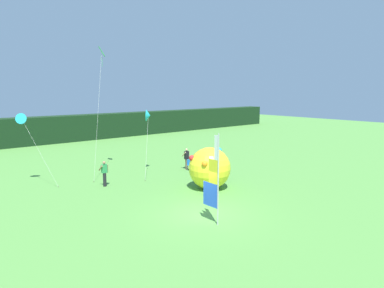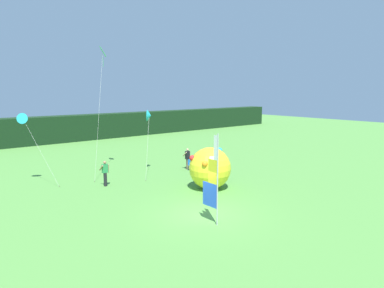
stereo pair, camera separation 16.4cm
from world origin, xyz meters
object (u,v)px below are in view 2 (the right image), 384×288
object	(u,v)px
kite_cyan_delta_0	(149,116)
kite_cyan_delta_1	(23,119)
person_mid_field	(105,173)
kite_green_diamond_2	(102,60)
folding_chair	(191,164)
inflatable_balloon	(210,168)
person_near_banner	(187,158)
banner_flag	(213,181)

from	to	relation	value
kite_cyan_delta_0	kite_cyan_delta_1	xyz separation A→B (m)	(-8.24, 2.51, 0.03)
person_mid_field	kite_green_diamond_2	world-z (taller)	kite_green_diamond_2
person_mid_field	folding_chair	bearing A→B (deg)	-1.73
inflatable_balloon	kite_green_diamond_2	world-z (taller)	kite_green_diamond_2
person_near_banner	inflatable_balloon	world-z (taller)	inflatable_balloon
person_mid_field	kite_green_diamond_2	xyz separation A→B (m)	(2.02, 3.95, 7.62)
person_mid_field	inflatable_balloon	world-z (taller)	inflatable_balloon
banner_flag	folding_chair	xyz separation A→B (m)	(6.18, 9.00, -1.57)
kite_cyan_delta_0	kite_green_diamond_2	world-z (taller)	kite_green_diamond_2
inflatable_balloon	kite_cyan_delta_1	xyz separation A→B (m)	(-8.66, 8.88, 3.04)
kite_cyan_delta_0	person_mid_field	bearing A→B (deg)	-161.40
folding_chair	kite_cyan_delta_1	world-z (taller)	kite_cyan_delta_1
person_mid_field	kite_green_diamond_2	distance (m)	8.82
folding_chair	kite_cyan_delta_1	size ratio (longest dim) A/B	0.19
person_near_banner	inflatable_balloon	size ratio (longest dim) A/B	0.63
person_near_banner	kite_green_diamond_2	distance (m)	9.94
person_mid_field	banner_flag	bearing A→B (deg)	-83.55
kite_cyan_delta_0	kite_green_diamond_2	size ratio (longest dim) A/B	0.51
inflatable_balloon	kite_cyan_delta_0	world-z (taller)	kite_cyan_delta_0
person_near_banner	folding_chair	size ratio (longest dim) A/B	1.90
folding_chair	kite_cyan_delta_0	size ratio (longest dim) A/B	0.18
person_near_banner	folding_chair	bearing A→B (deg)	-93.25
inflatable_balloon	folding_chair	xyz separation A→B (m)	(2.32, 4.64, -0.84)
person_near_banner	kite_green_diamond_2	bearing A→B (deg)	145.17
folding_chair	inflatable_balloon	bearing A→B (deg)	-116.57
folding_chair	kite_cyan_delta_0	distance (m)	5.03
banner_flag	inflatable_balloon	distance (m)	5.87
banner_flag	kite_green_diamond_2	xyz separation A→B (m)	(0.97, 13.17, 6.45)
kite_green_diamond_2	banner_flag	bearing A→B (deg)	-94.22
banner_flag	person_near_banner	distance (m)	11.43
kite_cyan_delta_1	kite_green_diamond_2	distance (m)	7.10
person_mid_field	inflatable_balloon	size ratio (longest dim) A/B	0.63
banner_flag	folding_chair	size ratio (longest dim) A/B	4.88
person_near_banner	banner_flag	bearing A→B (deg)	-123.09
person_mid_field	kite_cyan_delta_1	world-z (taller)	kite_cyan_delta_1
person_mid_field	kite_cyan_delta_0	size ratio (longest dim) A/B	0.35
banner_flag	kite_cyan_delta_1	distance (m)	14.27
banner_flag	kite_green_diamond_2	bearing A→B (deg)	85.78
banner_flag	inflatable_balloon	world-z (taller)	banner_flag
kite_cyan_delta_0	inflatable_balloon	bearing A→B (deg)	-86.24
banner_flag	person_mid_field	world-z (taller)	banner_flag
inflatable_balloon	folding_chair	size ratio (longest dim) A/B	3.03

